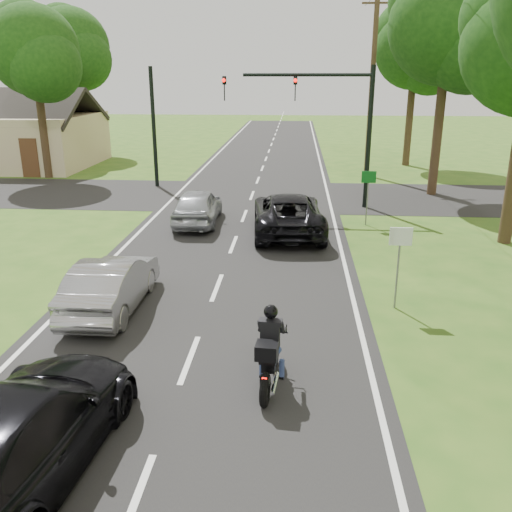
# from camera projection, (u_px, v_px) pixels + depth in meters

# --- Properties ---
(ground) EXTENTS (140.00, 140.00, 0.00)m
(ground) POSITION_uv_depth(u_px,v_px,m) (190.00, 360.00, 11.27)
(ground) COLOR #305919
(ground) RESTS_ON ground
(road) EXTENTS (8.00, 100.00, 0.01)m
(road) POSITION_uv_depth(u_px,v_px,m) (239.00, 229.00, 20.72)
(road) COLOR black
(road) RESTS_ON ground
(cross_road) EXTENTS (60.00, 7.00, 0.01)m
(cross_road) POSITION_uv_depth(u_px,v_px,m) (252.00, 196.00, 26.39)
(cross_road) COLOR black
(cross_road) RESTS_ON ground
(motorcycle_rider) EXTENTS (0.57, 1.94, 1.67)m
(motorcycle_rider) POSITION_uv_depth(u_px,v_px,m) (270.00, 355.00, 10.11)
(motorcycle_rider) COLOR black
(motorcycle_rider) RESTS_ON ground
(dark_suv) EXTENTS (2.86, 5.52, 1.49)m
(dark_suv) POSITION_uv_depth(u_px,v_px,m) (288.00, 213.00, 20.02)
(dark_suv) COLOR black
(dark_suv) RESTS_ON road
(silver_sedan) EXTENTS (1.42, 4.05, 1.33)m
(silver_sedan) POSITION_uv_depth(u_px,v_px,m) (111.00, 284.00, 13.49)
(silver_sedan) COLOR #A0A0A5
(silver_sedan) RESTS_ON road
(silver_suv) EXTENTS (1.77, 4.14, 1.40)m
(silver_suv) POSITION_uv_depth(u_px,v_px,m) (197.00, 206.00, 21.26)
(silver_suv) COLOR #A3A6AA
(silver_suv) RESTS_ON road
(dark_car_behind) EXTENTS (2.44, 5.21, 1.47)m
(dark_car_behind) POSITION_uv_depth(u_px,v_px,m) (18.00, 434.00, 7.76)
(dark_car_behind) COLOR black
(dark_car_behind) RESTS_ON road
(traffic_signal) EXTENTS (6.38, 0.44, 6.00)m
(traffic_signal) POSITION_uv_depth(u_px,v_px,m) (326.00, 111.00, 22.94)
(traffic_signal) COLOR black
(traffic_signal) RESTS_ON ground
(signal_pole_far) EXTENTS (0.20, 0.20, 6.00)m
(signal_pole_far) POSITION_uv_depth(u_px,v_px,m) (154.00, 128.00, 27.68)
(signal_pole_far) COLOR black
(signal_pole_far) RESTS_ON ground
(utility_pole_far) EXTENTS (1.60, 0.28, 10.00)m
(utility_pole_far) POSITION_uv_depth(u_px,v_px,m) (372.00, 84.00, 29.99)
(utility_pole_far) COLOR brown
(utility_pole_far) RESTS_ON ground
(sign_white) EXTENTS (0.55, 0.07, 2.12)m
(sign_white) POSITION_uv_depth(u_px,v_px,m) (400.00, 248.00, 13.24)
(sign_white) COLOR slate
(sign_white) RESTS_ON ground
(sign_green) EXTENTS (0.55, 0.07, 2.12)m
(sign_green) POSITION_uv_depth(u_px,v_px,m) (368.00, 185.00, 20.79)
(sign_green) COLOR slate
(sign_green) RESTS_ON ground
(tree_row_d) EXTENTS (5.76, 5.58, 10.45)m
(tree_row_d) POSITION_uv_depth(u_px,v_px,m) (457.00, 31.00, 24.08)
(tree_row_d) COLOR #332316
(tree_row_d) RESTS_ON ground
(tree_row_e) EXTENTS (5.28, 5.12, 9.61)m
(tree_row_e) POSITION_uv_depth(u_px,v_px,m) (421.00, 53.00, 32.77)
(tree_row_e) COLOR #332316
(tree_row_e) RESTS_ON ground
(tree_left_near) EXTENTS (5.12, 4.96, 9.22)m
(tree_left_near) POSITION_uv_depth(u_px,v_px,m) (37.00, 56.00, 28.70)
(tree_left_near) COLOR #332316
(tree_left_near) RESTS_ON ground
(tree_left_far) EXTENTS (5.76, 5.58, 10.14)m
(tree_left_far) POSITION_uv_depth(u_px,v_px,m) (74.00, 51.00, 38.07)
(tree_left_far) COLOR #332316
(tree_left_far) RESTS_ON ground
(house) EXTENTS (10.20, 8.00, 4.84)m
(house) POSITION_uv_depth(u_px,v_px,m) (12.00, 138.00, 34.51)
(house) COLOR #C6B389
(house) RESTS_ON ground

